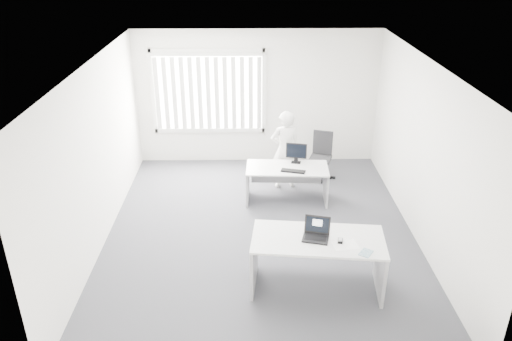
{
  "coord_description": "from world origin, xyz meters",
  "views": [
    {
      "loc": [
        -0.2,
        -6.97,
        4.44
      ],
      "look_at": [
        -0.07,
        0.15,
        1.08
      ],
      "focal_mm": 35.0,
      "sensor_mm": 36.0,
      "label": 1
    }
  ],
  "objects_px": {
    "desk_near": "(317,252)",
    "monitor": "(296,153)",
    "person": "(285,150)",
    "desk_far": "(287,177)",
    "office_chair": "(320,163)",
    "laptop": "(316,231)"
  },
  "relations": [
    {
      "from": "monitor",
      "to": "office_chair",
      "type": "bearing_deg",
      "value": 65.9
    },
    {
      "from": "desk_far",
      "to": "laptop",
      "type": "relative_size",
      "value": 4.4
    },
    {
      "from": "person",
      "to": "monitor",
      "type": "xyz_separation_m",
      "value": [
        0.18,
        -0.37,
        0.09
      ]
    },
    {
      "from": "desk_far",
      "to": "person",
      "type": "height_order",
      "value": "person"
    },
    {
      "from": "desk_near",
      "to": "monitor",
      "type": "distance_m",
      "value": 2.75
    },
    {
      "from": "laptop",
      "to": "desk_near",
      "type": "bearing_deg",
      "value": 44.0
    },
    {
      "from": "desk_far",
      "to": "office_chair",
      "type": "relative_size",
      "value": 1.61
    },
    {
      "from": "laptop",
      "to": "office_chair",
      "type": "bearing_deg",
      "value": 95.28
    },
    {
      "from": "office_chair",
      "to": "person",
      "type": "distance_m",
      "value": 0.99
    },
    {
      "from": "office_chair",
      "to": "monitor",
      "type": "bearing_deg",
      "value": -107.47
    },
    {
      "from": "person",
      "to": "monitor",
      "type": "bearing_deg",
      "value": 107.52
    },
    {
      "from": "desk_far",
      "to": "office_chair",
      "type": "height_order",
      "value": "office_chair"
    },
    {
      "from": "laptop",
      "to": "monitor",
      "type": "height_order",
      "value": "laptop"
    },
    {
      "from": "desk_near",
      "to": "laptop",
      "type": "bearing_deg",
      "value": -144.28
    },
    {
      "from": "office_chair",
      "to": "desk_far",
      "type": "bearing_deg",
      "value": -108.58
    },
    {
      "from": "monitor",
      "to": "person",
      "type": "bearing_deg",
      "value": 127.61
    },
    {
      "from": "desk_far",
      "to": "monitor",
      "type": "bearing_deg",
      "value": 51.66
    },
    {
      "from": "person",
      "to": "office_chair",
      "type": "bearing_deg",
      "value": -158.48
    },
    {
      "from": "desk_far",
      "to": "person",
      "type": "distance_m",
      "value": 0.64
    },
    {
      "from": "desk_near",
      "to": "desk_far",
      "type": "distance_m",
      "value": 2.55
    },
    {
      "from": "office_chair",
      "to": "laptop",
      "type": "relative_size",
      "value": 2.74
    },
    {
      "from": "desk_near",
      "to": "laptop",
      "type": "xyz_separation_m",
      "value": [
        -0.04,
        -0.02,
        0.36
      ]
    }
  ]
}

